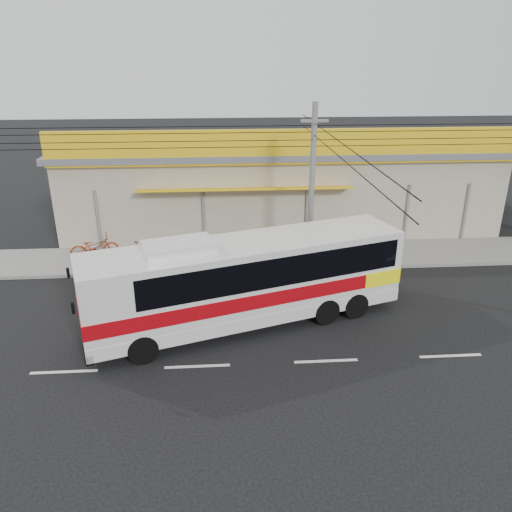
{
  "coord_description": "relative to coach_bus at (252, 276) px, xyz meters",
  "views": [
    {
      "loc": [
        -3.12,
        -15.45,
        8.93
      ],
      "look_at": [
        -1.87,
        2.0,
        1.76
      ],
      "focal_mm": 35.0,
      "sensor_mm": 36.0,
      "label": 1
    }
  ],
  "objects": [
    {
      "name": "ground",
      "position": [
        2.15,
        -0.08,
        -1.82
      ],
      "size": [
        120.0,
        120.0,
        0.0
      ],
      "primitive_type": "plane",
      "color": "black",
      "rests_on": "ground"
    },
    {
      "name": "sidewalk",
      "position": [
        2.15,
        5.92,
        -1.75
      ],
      "size": [
        30.0,
        3.2,
        0.15
      ],
      "primitive_type": "cube",
      "color": "gray",
      "rests_on": "ground"
    },
    {
      "name": "lane_markings",
      "position": [
        2.15,
        -2.58,
        -1.82
      ],
      "size": [
        50.0,
        0.12,
        0.01
      ],
      "primitive_type": null,
      "color": "silver",
      "rests_on": "ground"
    },
    {
      "name": "storefront_building",
      "position": [
        2.14,
        11.46,
        0.48
      ],
      "size": [
        22.6,
        9.2,
        5.7
      ],
      "color": "#A49B84",
      "rests_on": "ground"
    },
    {
      "name": "coach_bus",
      "position": [
        0.0,
        0.0,
        0.0
      ],
      "size": [
        11.24,
        5.64,
        3.41
      ],
      "rotation": [
        0.0,
        0.0,
        0.31
      ],
      "color": "silver",
      "rests_on": "ground"
    },
    {
      "name": "motorbike_red",
      "position": [
        -6.8,
        6.07,
        -1.11
      ],
      "size": [
        2.28,
        1.28,
        1.13
      ],
      "primitive_type": "imported",
      "rotation": [
        0.0,
        0.0,
        1.83
      ],
      "color": "maroon",
      "rests_on": "sidewalk"
    },
    {
      "name": "motorbike_dark",
      "position": [
        -4.62,
        5.56,
        -1.21
      ],
      "size": [
        1.57,
        1.13,
        0.93
      ],
      "primitive_type": "imported",
      "rotation": [
        0.0,
        0.0,
        1.07
      ],
      "color": "black",
      "rests_on": "sidewalk"
    },
    {
      "name": "utility_pole",
      "position": [
        2.72,
        4.12,
        4.1
      ],
      "size": [
        34.0,
        14.0,
        7.19
      ],
      "color": "slate",
      "rests_on": "ground"
    }
  ]
}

